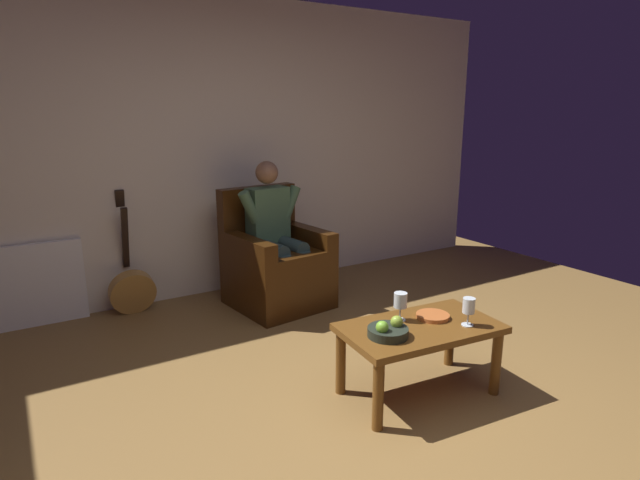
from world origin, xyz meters
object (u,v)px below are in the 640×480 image
at_px(guitar, 132,287).
at_px(wine_glass_near, 469,307).
at_px(coffee_table, 420,336).
at_px(armchair, 275,266).
at_px(wine_glass_far, 400,302).
at_px(fruit_bowl, 388,330).
at_px(decorative_dish, 433,316).
at_px(person_seated, 276,230).

xyz_separation_m(guitar, wine_glass_near, (-1.39, 2.33, 0.32)).
bearing_deg(coffee_table, guitar, -62.07).
relative_size(armchair, wine_glass_far, 5.83).
xyz_separation_m(armchair, guitar, (1.11, -0.43, -0.12)).
xyz_separation_m(fruit_bowl, decorative_dish, (-0.39, -0.07, -0.02)).
bearing_deg(guitar, fruit_bowl, 112.25).
height_order(person_seated, wine_glass_near, person_seated).
relative_size(armchair, decorative_dish, 5.05).
relative_size(coffee_table, fruit_bowl, 4.26).
bearing_deg(armchair, coffee_table, 85.00).
bearing_deg(decorative_dish, fruit_bowl, 9.53).
height_order(person_seated, fruit_bowl, person_seated).
height_order(armchair, wine_glass_far, armchair).
height_order(armchair, decorative_dish, armchair).
bearing_deg(guitar, person_seated, 158.31).
bearing_deg(wine_glass_near, decorative_dish, -63.67).
bearing_deg(person_seated, wine_glass_near, 91.74).
distance_m(coffee_table, wine_glass_far, 0.23).
height_order(coffee_table, fruit_bowl, fruit_bowl).
bearing_deg(wine_glass_far, coffee_table, 115.30).
xyz_separation_m(armchair, person_seated, (-0.00, 0.01, 0.32)).
height_order(coffee_table, wine_glass_near, wine_glass_near).
distance_m(wine_glass_near, decorative_dish, 0.23).
xyz_separation_m(wine_glass_near, wine_glass_far, (0.29, -0.26, 0.01)).
height_order(wine_glass_near, fruit_bowl, wine_glass_near).
distance_m(fruit_bowl, decorative_dish, 0.40).
xyz_separation_m(armchair, wine_glass_near, (-0.28, 1.91, 0.20)).
bearing_deg(wine_glass_far, fruit_bowl, 35.07).
bearing_deg(wine_glass_near, wine_glass_far, -42.60).
relative_size(person_seated, wine_glass_near, 7.37).
relative_size(coffee_table, guitar, 0.94).
height_order(armchair, guitar, guitar).
bearing_deg(wine_glass_near, fruit_bowl, -14.08).
bearing_deg(wine_glass_near, armchair, -81.60).
distance_m(armchair, coffee_table, 1.76).
height_order(armchair, person_seated, person_seated).
relative_size(coffee_table, wine_glass_far, 5.60).
height_order(wine_glass_far, fruit_bowl, wine_glass_far).
bearing_deg(armchair, guitar, -27.78).
relative_size(person_seated, wine_glass_far, 7.18).
bearing_deg(decorative_dish, person_seated, -83.73).
distance_m(armchair, decorative_dish, 1.73).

